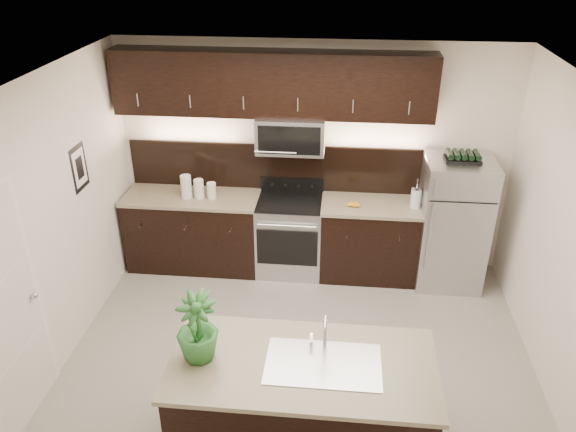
# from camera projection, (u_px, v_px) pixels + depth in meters

# --- Properties ---
(ground) EXTENTS (4.50, 4.50, 0.00)m
(ground) POSITION_uv_depth(u_px,v_px,m) (298.00, 365.00, 5.41)
(ground) COLOR gray
(ground) RESTS_ON ground
(room_walls) EXTENTS (4.52, 4.02, 2.71)m
(room_walls) POSITION_uv_depth(u_px,v_px,m) (286.00, 210.00, 4.61)
(room_walls) COLOR silver
(room_walls) RESTS_ON ground
(counter_run) EXTENTS (3.51, 0.65, 0.94)m
(counter_run) POSITION_uv_depth(u_px,v_px,m) (273.00, 234.00, 6.73)
(counter_run) COLOR black
(counter_run) RESTS_ON ground
(upper_fixtures) EXTENTS (3.49, 0.40, 1.66)m
(upper_fixtures) POSITION_uv_depth(u_px,v_px,m) (275.00, 94.00, 6.08)
(upper_fixtures) COLOR black
(upper_fixtures) RESTS_ON counter_run
(island) EXTENTS (1.96, 0.96, 0.94)m
(island) POSITION_uv_depth(u_px,v_px,m) (302.00, 409.00, 4.30)
(island) COLOR black
(island) RESTS_ON ground
(sink_faucet) EXTENTS (0.84, 0.50, 0.28)m
(sink_faucet) POSITION_uv_depth(u_px,v_px,m) (323.00, 362.00, 4.08)
(sink_faucet) COLOR silver
(sink_faucet) RESTS_ON island
(refrigerator) EXTENTS (0.74, 0.67, 1.53)m
(refrigerator) POSITION_uv_depth(u_px,v_px,m) (453.00, 223.00, 6.35)
(refrigerator) COLOR #B2B2B7
(refrigerator) RESTS_ON ground
(wine_rack) EXTENTS (0.38, 0.23, 0.09)m
(wine_rack) POSITION_uv_depth(u_px,v_px,m) (463.00, 157.00, 5.98)
(wine_rack) COLOR black
(wine_rack) RESTS_ON refrigerator
(plant) EXTENTS (0.38, 0.38, 0.55)m
(plant) POSITION_uv_depth(u_px,v_px,m) (197.00, 327.00, 4.02)
(plant) COLOR #276127
(plant) RESTS_ON island
(canisters) EXTENTS (0.41, 0.13, 0.27)m
(canisters) POSITION_uv_depth(u_px,v_px,m) (196.00, 188.00, 6.49)
(canisters) COLOR silver
(canisters) RESTS_ON counter_run
(french_press) EXTENTS (0.12, 0.12, 0.34)m
(french_press) POSITION_uv_depth(u_px,v_px,m) (416.00, 197.00, 6.26)
(french_press) COLOR silver
(french_press) RESTS_ON counter_run
(bananas) EXTENTS (0.17, 0.13, 0.05)m
(bananas) POSITION_uv_depth(u_px,v_px,m) (350.00, 204.00, 6.35)
(bananas) COLOR #C38B1B
(bananas) RESTS_ON counter_run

